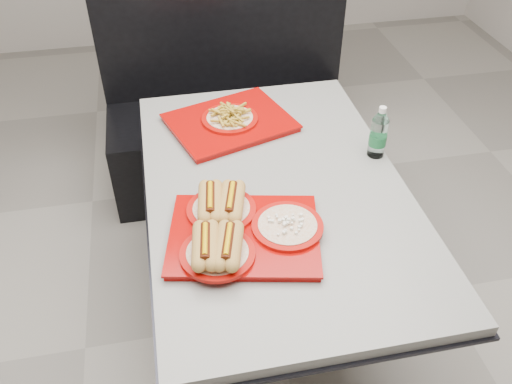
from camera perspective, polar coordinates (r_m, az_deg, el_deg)
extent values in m
plane|color=gray|center=(2.45, 1.69, -13.08)|extent=(6.00, 6.00, 0.00)
cylinder|color=black|center=(2.43, 1.70, -12.72)|extent=(0.52, 0.52, 0.05)
cylinder|color=black|center=(2.15, 1.88, -6.97)|extent=(0.11, 0.11, 0.66)
cube|color=black|center=(1.93, 2.08, -0.35)|extent=(0.92, 1.42, 0.01)
cube|color=gray|center=(1.91, 2.10, 0.23)|extent=(0.90, 1.40, 0.04)
cube|color=black|center=(3.02, -2.47, 4.93)|extent=(1.30, 0.55, 0.45)
cube|color=black|center=(2.95, -3.59, 16.79)|extent=(1.30, 0.10, 1.10)
cube|color=#990704|center=(1.70, -1.28, -4.73)|extent=(0.52, 0.44, 0.02)
cube|color=#990704|center=(1.69, -1.28, -4.41)|extent=(0.53, 0.45, 0.01)
cylinder|color=#A30B05|center=(1.62, -4.07, -6.49)|extent=(0.23, 0.23, 0.01)
cylinder|color=silver|center=(1.61, -4.08, -6.33)|extent=(0.19, 0.19, 0.01)
cylinder|color=#A30B05|center=(1.76, -3.66, -1.86)|extent=(0.23, 0.23, 0.01)
cylinder|color=silver|center=(1.75, -3.67, -1.70)|extent=(0.19, 0.19, 0.01)
cylinder|color=#A30B05|center=(1.70, 3.33, -3.60)|extent=(0.23, 0.23, 0.01)
cylinder|color=silver|center=(1.70, 3.34, -3.44)|extent=(0.19, 0.19, 0.01)
cube|color=#990704|center=(2.21, -2.75, 7.20)|extent=(0.54, 0.48, 0.02)
cube|color=#990704|center=(2.20, -2.76, 7.49)|extent=(0.56, 0.49, 0.01)
cylinder|color=#A30B05|center=(2.20, -2.77, 7.71)|extent=(0.23, 0.23, 0.01)
cylinder|color=silver|center=(2.20, -2.78, 7.85)|extent=(0.19, 0.19, 0.01)
cylinder|color=silver|center=(2.06, 12.71, 5.58)|extent=(0.06, 0.06, 0.15)
cylinder|color=#196533|center=(2.06, 12.68, 5.41)|extent=(0.07, 0.07, 0.04)
cone|color=silver|center=(2.01, 13.08, 7.76)|extent=(0.06, 0.06, 0.03)
cylinder|color=silver|center=(1.99, 13.20, 8.42)|extent=(0.03, 0.03, 0.02)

